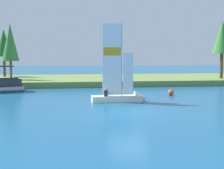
% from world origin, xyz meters
% --- Properties ---
extents(ground_plane, '(200.00, 200.00, 0.00)m').
position_xyz_m(ground_plane, '(0.00, 0.00, 0.00)').
color(ground_plane, '#195684').
extents(shore_bank, '(80.00, 15.33, 0.69)m').
position_xyz_m(shore_bank, '(0.00, 24.38, 0.35)').
color(shore_bank, olive).
rests_on(shore_bank, ground).
extents(shoreline_tree_centre, '(2.38, 2.38, 6.66)m').
position_xyz_m(shoreline_tree_centre, '(-12.36, 28.05, 5.39)').
color(shoreline_tree_centre, brown).
rests_on(shoreline_tree_centre, shore_bank).
extents(shoreline_tree_midright, '(2.08, 2.08, 6.95)m').
position_xyz_m(shoreline_tree_midright, '(-10.53, 21.78, 5.29)').
color(shoreline_tree_midright, brown).
rests_on(shoreline_tree_midright, shore_bank).
extents(shoreline_tree_right, '(2.50, 2.50, 7.49)m').
position_xyz_m(shoreline_tree_right, '(16.47, 20.04, 5.99)').
color(shoreline_tree_right, brown).
rests_on(shoreline_tree_right, shore_bank).
extents(sailboat, '(4.55, 1.43, 6.79)m').
position_xyz_m(sailboat, '(0.79, 5.12, 0.53)').
color(sailboat, silver).
rests_on(sailboat, ground).
extents(channel_buoy, '(0.55, 0.55, 0.55)m').
position_xyz_m(channel_buoy, '(5.76, 8.38, 0.28)').
color(channel_buoy, '#E54C19').
rests_on(channel_buoy, ground).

